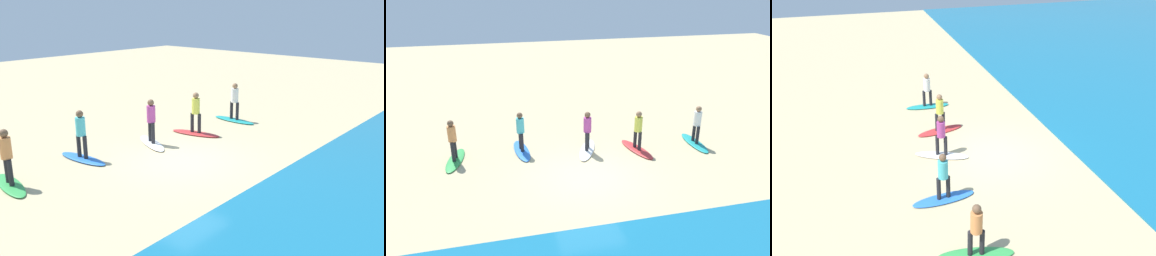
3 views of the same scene
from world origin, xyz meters
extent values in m
plane|color=#CCB789|center=(0.00, 0.00, 0.00)|extent=(60.00, 60.00, 0.00)
ellipsoid|color=teal|center=(-5.26, -1.60, 0.04)|extent=(0.60, 2.11, 0.09)
cylinder|color=#232328|center=(-5.26, -1.44, 0.48)|extent=(0.14, 0.14, 0.78)
cylinder|color=#232328|center=(-5.26, -1.76, 0.48)|extent=(0.14, 0.14, 0.78)
cylinder|color=white|center=(-5.26, -1.60, 1.18)|extent=(0.32, 0.32, 0.62)
sphere|color=#9E704C|center=(-5.26, -1.60, 1.61)|extent=(0.24, 0.24, 0.24)
ellipsoid|color=red|center=(-2.57, -1.59, 0.04)|extent=(1.05, 2.17, 0.09)
cylinder|color=#232328|center=(-2.61, -1.44, 0.48)|extent=(0.14, 0.14, 0.78)
cylinder|color=#232328|center=(-2.53, -1.75, 0.48)|extent=(0.14, 0.14, 0.78)
cylinder|color=#E0E04C|center=(-2.57, -1.59, 1.18)|extent=(0.32, 0.32, 0.62)
sphere|color=#9E704C|center=(-2.57, -1.59, 1.61)|extent=(0.24, 0.24, 0.24)
ellipsoid|color=white|center=(-0.53, -2.02, 0.04)|extent=(1.35, 2.15, 0.09)
cylinder|color=#232328|center=(-0.46, -1.87, 0.48)|extent=(0.14, 0.14, 0.78)
cylinder|color=#232328|center=(-0.59, -2.17, 0.48)|extent=(0.14, 0.14, 0.78)
cylinder|color=#B74293|center=(-0.53, -2.02, 1.18)|extent=(0.32, 0.32, 0.62)
sphere|color=brown|center=(-0.53, -2.02, 1.61)|extent=(0.24, 0.24, 0.24)
ellipsoid|color=blue|center=(2.14, -2.59, 0.04)|extent=(0.76, 2.14, 0.09)
cylinder|color=#232328|center=(2.13, -2.43, 0.48)|extent=(0.14, 0.14, 0.78)
cylinder|color=#232328|center=(2.16, -2.75, 0.48)|extent=(0.14, 0.14, 0.78)
cylinder|color=#4CC6D1|center=(2.14, -2.59, 1.18)|extent=(0.32, 0.32, 0.62)
sphere|color=brown|center=(2.14, -2.59, 1.61)|extent=(0.24, 0.24, 0.24)
ellipsoid|color=green|center=(4.78, -2.34, 0.04)|extent=(0.91, 2.16, 0.09)
cylinder|color=#232328|center=(4.81, -2.18, 0.48)|extent=(0.14, 0.14, 0.78)
cylinder|color=#232328|center=(4.75, -2.50, 0.48)|extent=(0.14, 0.14, 0.78)
cylinder|color=#E58C4C|center=(4.78, -2.34, 1.18)|extent=(0.32, 0.32, 0.62)
sphere|color=brown|center=(4.78, -2.34, 1.61)|extent=(0.24, 0.24, 0.24)
camera|label=1|loc=(9.60, 8.78, 5.00)|focal=38.59mm
camera|label=2|loc=(3.18, 11.61, 6.83)|focal=35.00mm
camera|label=3|loc=(12.24, -4.87, 7.96)|focal=36.81mm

